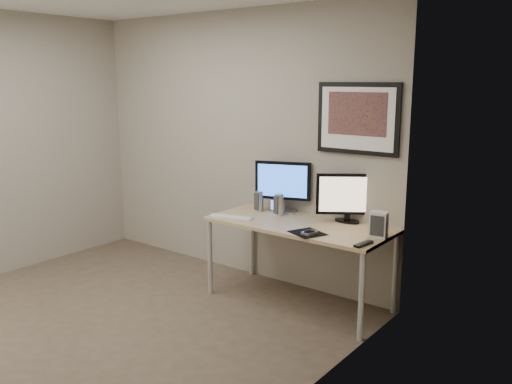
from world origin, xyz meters
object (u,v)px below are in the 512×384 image
(desk, at_px, (299,230))
(speaker_left, at_px, (259,201))
(monitor_large, at_px, (282,184))
(phone_dock, at_px, (273,205))
(speaker_right, at_px, (279,205))
(fan_unit, at_px, (379,224))
(keyboard, at_px, (230,217))
(framed_art, at_px, (358,118))
(monitor_tv, at_px, (348,196))

(desk, bearing_deg, speaker_left, 165.17)
(monitor_large, xyz_separation_m, phone_dock, (-0.06, -0.07, -0.20))
(speaker_right, distance_m, fan_unit, 1.02)
(keyboard, bearing_deg, phone_dock, 49.94)
(framed_art, height_order, speaker_left, framed_art)
(framed_art, distance_m, speaker_right, 1.04)
(monitor_large, relative_size, speaker_right, 2.51)
(keyboard, bearing_deg, monitor_tv, 13.98)
(phone_dock, bearing_deg, framed_art, 11.52)
(phone_dock, relative_size, fan_unit, 0.64)
(keyboard, height_order, fan_unit, fan_unit)
(framed_art, xyz_separation_m, phone_dock, (-0.75, -0.16, -0.83))
(monitor_tv, xyz_separation_m, speaker_left, (-0.85, -0.13, -0.13))
(speaker_right, bearing_deg, speaker_left, -170.43)
(desk, xyz_separation_m, phone_dock, (-0.40, 0.17, 0.13))
(fan_unit, bearing_deg, speaker_left, 165.17)
(desk, distance_m, phone_dock, 0.45)
(monitor_tv, relative_size, speaker_left, 2.43)
(monitor_large, height_order, speaker_right, monitor_large)
(framed_art, relative_size, phone_dock, 5.69)
(monitor_large, bearing_deg, fan_unit, -31.31)
(speaker_left, bearing_deg, monitor_tv, 19.69)
(speaker_left, bearing_deg, speaker_right, 5.43)
(phone_dock, bearing_deg, monitor_large, 49.47)
(desk, height_order, monitor_tv, monitor_tv)
(speaker_right, height_order, keyboard, speaker_right)
(desk, xyz_separation_m, fan_unit, (0.72, 0.02, 0.17))
(keyboard, bearing_deg, speaker_left, 67.48)
(monitor_large, relative_size, fan_unit, 2.44)
(monitor_large, distance_m, monitor_tv, 0.66)
(desk, bearing_deg, fan_unit, 1.64)
(desk, distance_m, speaker_left, 0.58)
(monitor_tv, distance_m, fan_unit, 0.50)
(speaker_right, distance_m, phone_dock, 0.12)
(monitor_tv, xyz_separation_m, phone_dock, (-0.71, -0.10, -0.16))
(monitor_tv, distance_m, speaker_right, 0.64)
(speaker_left, height_order, phone_dock, speaker_left)
(monitor_tv, height_order, speaker_left, monitor_tv)
(speaker_left, relative_size, speaker_right, 0.96)
(desk, height_order, monitor_large, monitor_large)
(monitor_tv, bearing_deg, framed_art, 21.27)
(fan_unit, bearing_deg, monitor_tv, 138.80)
(desk, height_order, speaker_left, speaker_left)
(desk, xyz_separation_m, speaker_right, (-0.29, 0.12, 0.17))
(desk, distance_m, monitor_large, 0.53)
(phone_dock, distance_m, fan_unit, 1.13)
(desk, bearing_deg, monitor_large, 145.02)
(desk, distance_m, keyboard, 0.63)
(framed_art, distance_m, fan_unit, 0.93)
(framed_art, bearing_deg, speaker_right, -161.75)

